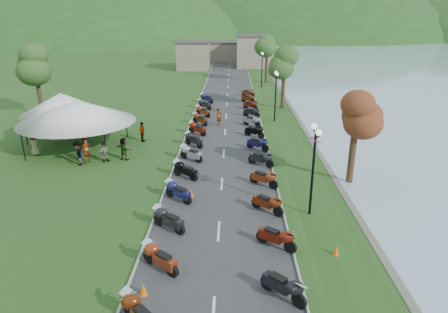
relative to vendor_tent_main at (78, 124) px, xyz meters
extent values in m
cube|color=#39393B|center=(11.90, 10.81, -1.99)|extent=(7.00, 120.00, 0.02)
cube|color=gray|center=(9.90, 55.81, 0.50)|extent=(18.00, 16.00, 5.00)
imported|color=slate|center=(1.79, -3.48, -2.00)|extent=(0.77, 0.84, 1.88)
imported|color=slate|center=(2.98, -3.18, -2.00)|extent=(0.83, 0.60, 1.54)
imported|color=slate|center=(1.37, -4.00, -2.00)|extent=(1.01, 1.27, 1.83)
cone|color=#F2590C|center=(9.08, -18.15, -1.73)|extent=(0.35, 0.35, 0.54)
camera|label=1|loc=(12.55, -31.10, 8.59)|focal=32.00mm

